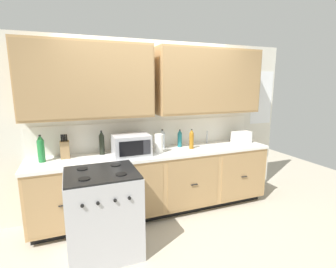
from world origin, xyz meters
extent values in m
plane|color=#B2A893|center=(0.00, 0.00, 0.00)|extent=(8.44, 8.44, 0.00)
cube|color=silver|center=(0.00, 0.62, 1.23)|extent=(4.58, 0.05, 2.47)
cube|color=white|center=(0.00, 0.60, 1.12)|extent=(3.38, 0.01, 0.40)
cube|color=tan|center=(-0.87, 0.43, 1.89)|extent=(1.64, 0.34, 0.95)
cube|color=#A58052|center=(-0.87, 0.26, 1.89)|extent=(1.61, 0.01, 0.89)
cube|color=tan|center=(0.87, 0.43, 1.89)|extent=(1.64, 0.34, 0.95)
cube|color=#A58052|center=(0.87, 0.26, 1.89)|extent=(1.61, 0.01, 0.89)
cube|color=white|center=(2.04, 0.60, 1.62)|extent=(0.44, 0.01, 0.90)
cube|color=black|center=(0.00, 0.33, 0.05)|extent=(3.31, 0.48, 0.10)
cube|color=tan|center=(0.00, 0.30, 0.49)|extent=(3.38, 0.60, 0.78)
cube|color=#A88354|center=(-1.27, 0.00, 0.49)|extent=(0.78, 0.01, 0.71)
cube|color=black|center=(-1.27, -0.02, 0.48)|extent=(0.10, 0.01, 0.01)
cube|color=#A88354|center=(-0.42, 0.00, 0.49)|extent=(0.78, 0.01, 0.71)
cube|color=black|center=(-0.42, -0.02, 0.48)|extent=(0.10, 0.01, 0.01)
cube|color=#A88354|center=(0.42, 0.00, 0.49)|extent=(0.78, 0.01, 0.71)
cube|color=black|center=(0.42, -0.02, 0.48)|extent=(0.10, 0.01, 0.01)
cube|color=#A88354|center=(1.27, 0.00, 0.49)|extent=(0.78, 0.01, 0.71)
cube|color=black|center=(1.27, -0.02, 0.48)|extent=(0.10, 0.01, 0.01)
cube|color=white|center=(0.00, 0.30, 0.90)|extent=(3.41, 0.63, 0.04)
cube|color=#A8AAAF|center=(0.91, 0.33, 0.90)|extent=(0.56, 0.38, 0.02)
cube|color=#B7B7BC|center=(-0.85, -0.33, 0.46)|extent=(0.76, 0.66, 0.92)
cube|color=black|center=(-0.85, -0.33, 0.93)|extent=(0.74, 0.65, 0.02)
cylinder|color=black|center=(-1.03, -0.49, 0.94)|extent=(0.12, 0.12, 0.01)
cylinder|color=black|center=(-0.67, -0.49, 0.94)|extent=(0.12, 0.12, 0.01)
cylinder|color=black|center=(-1.03, -0.17, 0.94)|extent=(0.12, 0.12, 0.01)
cylinder|color=black|center=(-0.67, -0.17, 0.94)|extent=(0.12, 0.12, 0.01)
cylinder|color=black|center=(-1.07, -0.67, 0.75)|extent=(0.03, 0.02, 0.03)
cylinder|color=black|center=(-0.93, -0.67, 0.75)|extent=(0.03, 0.02, 0.03)
cylinder|color=black|center=(-0.77, -0.67, 0.75)|extent=(0.03, 0.02, 0.03)
cylinder|color=black|center=(-0.63, -0.67, 0.75)|extent=(0.03, 0.02, 0.03)
cube|color=#B7B7BC|center=(-0.39, 0.26, 1.06)|extent=(0.48, 0.36, 0.28)
cube|color=black|center=(-0.43, 0.08, 1.06)|extent=(0.31, 0.01, 0.19)
cube|color=#28282D|center=(-0.22, 0.08, 1.06)|extent=(0.10, 0.01, 0.19)
cube|color=white|center=(1.43, 0.32, 1.01)|extent=(0.28, 0.18, 0.19)
cube|color=black|center=(1.38, 0.32, 1.10)|extent=(0.02, 0.13, 0.01)
cube|color=black|center=(1.48, 0.32, 1.10)|extent=(0.02, 0.13, 0.01)
cube|color=#9C794E|center=(-1.21, 0.46, 1.03)|extent=(0.11, 0.14, 0.22)
cylinder|color=black|center=(-1.24, 0.45, 1.18)|extent=(0.02, 0.02, 0.09)
cylinder|color=black|center=(-1.22, 0.45, 1.18)|extent=(0.02, 0.02, 0.09)
cylinder|color=black|center=(-1.20, 0.45, 1.18)|extent=(0.02, 0.02, 0.09)
cylinder|color=black|center=(-1.18, 0.45, 1.18)|extent=(0.02, 0.02, 0.09)
cylinder|color=#B2B5BA|center=(0.91, 0.51, 1.02)|extent=(0.02, 0.02, 0.20)
cylinder|color=white|center=(0.00, 0.25, 1.05)|extent=(0.12, 0.12, 0.26)
cylinder|color=#9E6619|center=(0.52, 0.29, 1.03)|extent=(0.07, 0.07, 0.23)
cone|color=#9E6619|center=(0.52, 0.29, 1.18)|extent=(0.06, 0.06, 0.06)
cylinder|color=black|center=(0.52, 0.29, 1.20)|extent=(0.02, 0.02, 0.02)
cylinder|color=#237A38|center=(-1.47, 0.37, 1.05)|extent=(0.08, 0.08, 0.27)
cone|color=#237A38|center=(-1.47, 0.37, 1.22)|extent=(0.07, 0.07, 0.07)
cylinder|color=black|center=(-1.47, 0.37, 1.24)|extent=(0.03, 0.03, 0.02)
cylinder|color=black|center=(-0.74, 0.45, 1.05)|extent=(0.07, 0.07, 0.26)
cone|color=black|center=(-0.74, 0.45, 1.21)|extent=(0.06, 0.06, 0.07)
cylinder|color=black|center=(-0.74, 0.45, 1.23)|extent=(0.02, 0.02, 0.02)
cylinder|color=silver|center=(0.13, 0.46, 1.03)|extent=(0.08, 0.08, 0.23)
cone|color=silver|center=(0.13, 0.46, 1.17)|extent=(0.07, 0.07, 0.06)
cylinder|color=black|center=(0.13, 0.46, 1.19)|extent=(0.03, 0.03, 0.02)
cylinder|color=#1E707A|center=(0.40, 0.45, 1.02)|extent=(0.06, 0.06, 0.21)
cone|color=#1E707A|center=(0.40, 0.45, 1.15)|extent=(0.06, 0.06, 0.05)
cylinder|color=black|center=(0.40, 0.45, 1.17)|extent=(0.02, 0.02, 0.02)
camera|label=1|loc=(-1.13, -2.96, 1.85)|focal=27.04mm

